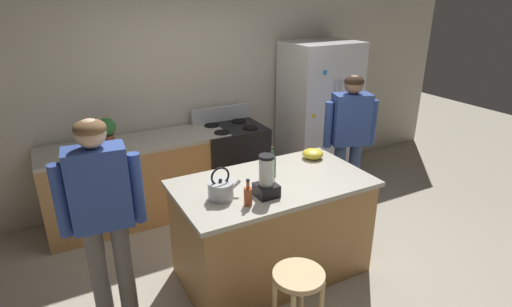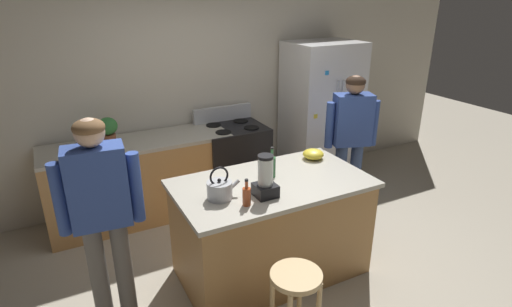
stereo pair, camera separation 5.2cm
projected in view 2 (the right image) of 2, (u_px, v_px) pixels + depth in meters
ground_plane at (271, 270)px, 3.83m from camera, size 14.00×14.00×0.00m
back_wall at (193, 87)px, 4.94m from camera, size 8.00×0.10×2.70m
kitchen_island at (271, 228)px, 3.66m from camera, size 1.67×0.94×0.92m
back_counter_run at (142, 179)px, 4.60m from camera, size 2.00×0.64×0.92m
refrigerator at (321, 113)px, 5.40m from camera, size 0.90×0.73×1.84m
stove_range at (233, 161)px, 5.05m from camera, size 0.76×0.65×1.10m
person_by_island_left at (101, 208)px, 2.89m from camera, size 0.60×0.26×1.67m
person_by_sink_right at (351, 134)px, 4.47m from camera, size 0.59×0.34×1.62m
bar_stool at (296, 291)px, 2.82m from camera, size 0.36×0.36×0.66m
potted_plant at (108, 129)px, 4.24m from camera, size 0.20×0.20×0.30m
blender_appliance at (265, 179)px, 3.19m from camera, size 0.17×0.17×0.35m
bottle_cooking_sauce at (247, 196)px, 3.08m from camera, size 0.06×0.06×0.22m
bottle_olive_oil at (272, 166)px, 3.54m from camera, size 0.07×0.07×0.28m
mixing_bowl at (313, 154)px, 3.95m from camera, size 0.20×0.20×0.09m
tea_kettle at (220, 189)px, 3.18m from camera, size 0.28×0.20×0.27m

